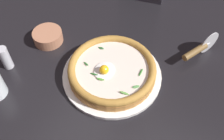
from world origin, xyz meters
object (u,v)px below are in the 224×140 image
object	(u,v)px
pizza	(112,70)
side_bowl	(48,37)
pepper_shaker	(5,58)
pizza_cutter	(199,49)

from	to	relation	value
pizza	side_bowl	xyz separation A→B (m)	(0.03, 0.28, -0.01)
pizza	pepper_shaker	xyz separation A→B (m)	(-0.13, 0.32, 0.01)
side_bowl	pepper_shaker	world-z (taller)	pepper_shaker
pizza_cutter	pepper_shaker	world-z (taller)	pepper_shaker
pizza	side_bowl	world-z (taller)	pizza
pizza	pizza_cutter	size ratio (longest dim) A/B	1.87
pizza_cutter	pepper_shaker	size ratio (longest dim) A/B	1.76
pizza_cutter	pepper_shaker	xyz separation A→B (m)	(-0.34, 0.53, 0.00)
side_bowl	pizza_cutter	xyz separation A→B (m)	(0.18, -0.49, 0.02)
pepper_shaker	side_bowl	bearing A→B (deg)	-15.21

